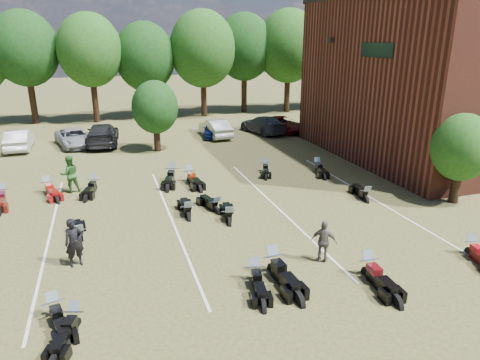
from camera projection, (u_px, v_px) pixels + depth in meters
name	position (u px, v px, depth m)	size (l,w,h in m)	color
ground	(259.00, 240.00, 17.04)	(160.00, 160.00, 0.00)	brown
car_1	(19.00, 140.00, 30.60)	(1.54, 4.41, 1.45)	#B8B8BD
car_2	(74.00, 138.00, 31.53)	(2.11, 4.58, 1.27)	#97989F
car_3	(102.00, 134.00, 31.95)	(2.23, 5.47, 1.59)	black
car_4	(213.00, 129.00, 34.63)	(1.53, 3.81, 1.30)	navy
car_5	(215.00, 128.00, 34.47)	(1.52, 4.35, 1.43)	beige
car_6	(282.00, 124.00, 36.39)	(2.12, 4.60, 1.28)	#540407
car_7	(263.00, 125.00, 35.92)	(1.99, 4.90, 1.42)	#39383E
person_black	(74.00, 243.00, 14.87)	(0.64, 0.42, 1.77)	black
person_green	(70.00, 174.00, 22.01)	(0.95, 0.74, 1.95)	#265B22
person_grey	(324.00, 242.00, 15.16)	(0.92, 0.38, 1.58)	#5B554E
motorcycle_1	(76.00, 328.00, 11.86)	(0.64, 1.99, 1.11)	black
motorcycle_2	(56.00, 318.00, 12.27)	(0.66, 2.06, 1.15)	black
motorcycle_3	(273.00, 274.00, 14.61)	(0.80, 2.51, 1.40)	black
motorcycle_4	(255.00, 282.00, 14.12)	(0.67, 2.09, 1.17)	black
motorcycle_5	(367.00, 276.00, 14.43)	(0.74, 2.33, 1.30)	black
motorcycle_6	(470.00, 255.00, 15.85)	(0.66, 2.06, 1.15)	#4A0A0C
motorcycle_9	(80.00, 244.00, 16.72)	(0.68, 2.14, 1.19)	black
motorcycle_10	(189.00, 219.00, 18.99)	(0.70, 2.20, 1.23)	black
motorcycle_11	(216.00, 213.00, 19.67)	(0.67, 2.09, 1.17)	black
motorcycle_12	(229.00, 224.00, 18.49)	(0.68, 2.13, 1.19)	black
motorcycle_13	(366.00, 202.00, 21.02)	(0.67, 2.09, 1.17)	black
motorcycle_14	(4.00, 202.00, 20.97)	(0.74, 2.33, 1.30)	#4D100B
motorcycle_15	(49.00, 193.00, 22.15)	(0.73, 2.28, 1.27)	maroon
motorcycle_16	(95.00, 190.00, 22.59)	(0.70, 2.18, 1.22)	black
motorcycle_17	(190.00, 182.00, 23.88)	(0.75, 2.37, 1.32)	black
motorcycle_18	(172.00, 180.00, 24.19)	(0.80, 2.50, 1.39)	black
motorcycle_19	(265.00, 172.00, 25.69)	(0.64, 2.02, 1.13)	black
motorcycle_20	(317.00, 171.00, 25.76)	(0.68, 2.12, 1.18)	black
tree_line	(146.00, 52.00, 40.94)	(56.00, 6.00, 9.79)	black
young_tree_near_building	(462.00, 147.00, 20.10)	(2.80, 2.80, 4.16)	black
young_tree_midfield	(155.00, 107.00, 29.48)	(3.20, 3.20, 4.70)	black
parking_lines	(172.00, 220.00, 18.88)	(20.10, 14.00, 0.01)	silver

